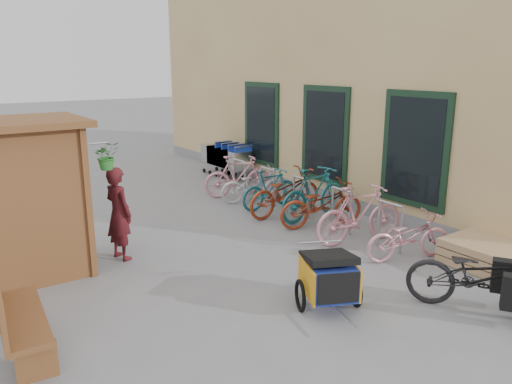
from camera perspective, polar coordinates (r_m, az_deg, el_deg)
ground at (r=7.64m, az=3.42°, el=-10.16°), size 80.00×80.00×0.00m
building at (r=14.69m, az=13.03°, el=15.35°), size 6.07×13.00×7.00m
kiosk at (r=8.13m, az=-26.69°, el=1.35°), size 2.49×1.65×2.40m
bike_rack at (r=10.61m, az=5.19°, el=-0.13°), size 0.05×5.35×0.86m
pallet_stack at (r=8.89m, az=24.85°, el=-6.47°), size 1.00×1.20×0.40m
bench at (r=6.26m, az=-25.96°, el=-12.47°), size 0.59×1.58×0.98m
shopping_carts at (r=14.33m, az=-3.52°, el=4.10°), size 0.58×1.94×1.03m
child_trailer at (r=6.76m, az=8.33°, el=-9.47°), size 0.93×1.40×0.82m
cargo_bike at (r=7.20m, az=24.72°, el=-8.88°), size 1.56×1.95×0.99m
person_kiosk at (r=8.53m, az=-15.42°, el=-2.39°), size 0.50×0.65×1.57m
bike_0 at (r=8.67m, az=16.97°, el=-4.89°), size 1.62×0.97×0.80m
bike_1 at (r=9.20m, az=11.75°, el=-2.52°), size 1.86×0.86×1.08m
bike_2 at (r=10.01m, az=7.49°, el=-1.38°), size 1.88×1.07×0.94m
bike_3 at (r=10.46m, az=6.63°, el=-0.16°), size 1.89×0.68×1.11m
bike_4 at (r=10.72m, az=3.36°, el=-0.04°), size 1.92×0.73×1.00m
bike_5 at (r=11.18m, az=1.59°, el=0.35°), size 1.53×0.48×0.91m
bike_6 at (r=11.71m, az=-0.24°, el=0.83°), size 1.68×1.02×0.83m
bike_7 at (r=12.18m, az=-2.02°, el=1.82°), size 1.77×0.99×1.02m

